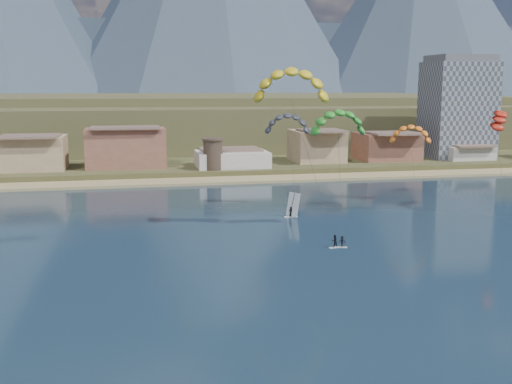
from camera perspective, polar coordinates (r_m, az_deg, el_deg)
ground at (r=58.19m, az=6.61°, el=-15.17°), size 2400.00×2400.00×0.00m
beach at (r=158.76m, az=-5.41°, el=1.02°), size 2200.00×12.00×0.90m
land at (r=610.70m, az=-10.15°, el=7.41°), size 2200.00×900.00×4.00m
foothills at (r=285.58m, az=-3.76°, el=6.74°), size 940.00×210.00×18.00m
town at (r=174.30m, az=-19.26°, el=3.87°), size 400.00×24.00×12.00m
apartment_tower at (r=205.19m, az=18.29°, el=7.50°), size 20.00×16.00×32.00m
watchtower at (r=166.42m, az=-4.03°, el=3.57°), size 5.82×5.82×8.60m
kitesurfer_yellow at (r=102.74m, az=3.32°, el=10.38°), size 13.97×17.01×29.43m
kitesurfer_green at (r=104.39m, az=7.70°, el=6.73°), size 9.96×14.23×22.56m
distant_kite_dark at (r=124.79m, az=2.96°, el=6.72°), size 10.24×7.06×20.73m
distant_kite_orange at (r=134.21m, az=14.22°, el=5.53°), size 9.63×7.39×18.14m
distant_kite_red at (r=128.08m, az=21.59°, el=6.51°), size 7.11×9.02×21.26m
windsurfer at (r=115.96m, az=3.35°, el=-1.63°), size 2.65×2.88×4.64m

